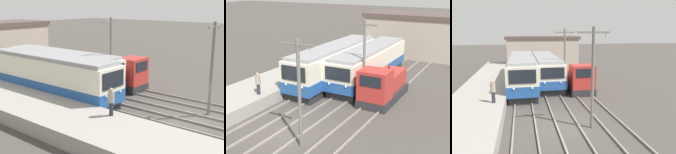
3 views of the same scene
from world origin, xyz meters
TOP-DOWN VIEW (x-y plane):
  - ground_plane at (0.00, 0.00)m, footprint 200.00×200.00m
  - platform_left at (-6.25, 0.00)m, footprint 4.50×54.00m
  - track_left at (-2.60, 0.00)m, footprint 1.54×60.00m
  - track_center at (0.20, 0.00)m, footprint 1.54×60.00m
  - track_right at (3.20, 0.00)m, footprint 1.54×60.00m
  - commuter_train_left at (-2.60, 11.06)m, footprint 2.84×13.11m
  - commuter_train_center at (0.20, 13.01)m, footprint 2.84×13.02m
  - shunting_locomotive at (3.20, 8.74)m, footprint 2.40×6.00m
  - catenary_mast_near at (1.71, -0.59)m, footprint 2.00×0.20m
  - catenary_mast_mid at (1.71, 8.28)m, footprint 2.00×0.20m
  - person_on_platform at (-4.79, 2.97)m, footprint 0.38×0.38m
  - station_building at (1.10, 26.00)m, footprint 12.60×6.30m

SIDE VIEW (x-z plane):
  - ground_plane at x=0.00m, z-range 0.00..0.00m
  - track_left at x=-2.60m, z-range 0.00..0.14m
  - track_center at x=0.20m, z-range 0.00..0.14m
  - track_right at x=3.20m, z-range 0.00..0.14m
  - platform_left at x=-6.25m, z-range 0.00..0.98m
  - shunting_locomotive at x=3.20m, z-range -0.29..2.71m
  - commuter_train_center at x=0.20m, z-range -0.11..3.28m
  - commuter_train_left at x=-2.60m, z-range -0.13..3.49m
  - person_on_platform at x=-4.79m, z-range 1.05..2.79m
  - station_building at x=1.10m, z-range 0.02..5.46m
  - catenary_mast_near at x=1.71m, z-range 0.31..6.80m
  - catenary_mast_mid at x=1.71m, z-range 0.31..6.80m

